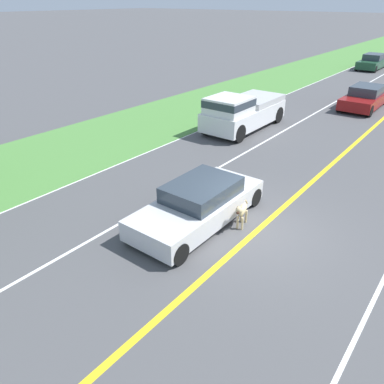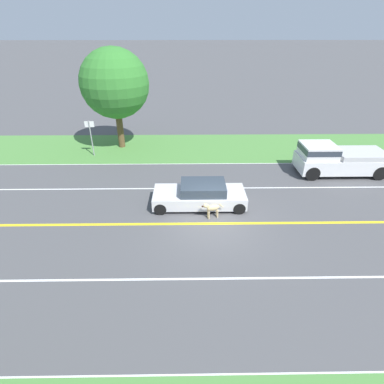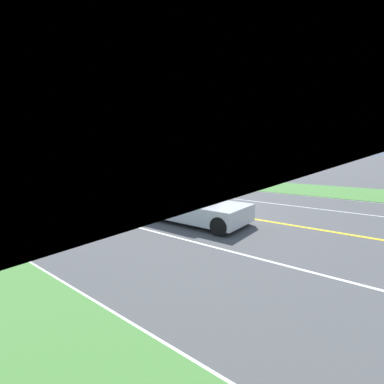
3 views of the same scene
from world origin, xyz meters
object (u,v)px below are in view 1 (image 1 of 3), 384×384
(ego_car, at_px, (199,204))
(pickup_truck, at_px, (242,111))
(car_trailing_near, at_px, (365,98))
(dog, at_px, (242,211))
(car_trailing_mid, at_px, (372,62))

(ego_car, xyz_separation_m, pickup_truck, (3.69, -8.58, 0.38))
(car_trailing_near, bearing_deg, dog, 93.87)
(ego_car, height_order, pickup_truck, pickup_truck)
(dog, xyz_separation_m, pickup_truck, (4.90, -8.09, 0.42))
(pickup_truck, height_order, car_trailing_near, pickup_truck)
(ego_car, relative_size, pickup_truck, 0.89)
(ego_car, relative_size, car_trailing_mid, 0.99)
(ego_car, bearing_deg, car_trailing_mid, -83.82)
(ego_car, relative_size, car_trailing_near, 1.01)
(pickup_truck, bearing_deg, car_trailing_mid, -90.40)
(pickup_truck, relative_size, car_trailing_near, 1.14)
(car_trailing_near, bearing_deg, pickup_truck, 65.88)
(pickup_truck, relative_size, car_trailing_mid, 1.12)
(ego_car, bearing_deg, car_trailing_near, -90.30)
(dog, height_order, car_trailing_near, car_trailing_near)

